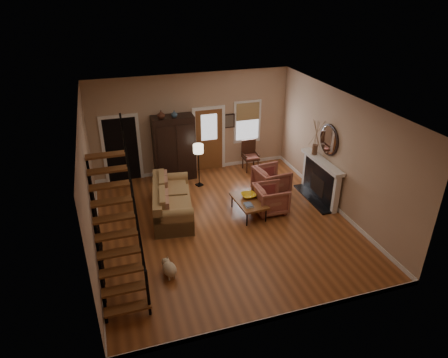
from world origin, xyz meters
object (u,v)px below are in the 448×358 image
object	(u,v)px
sofa	(172,201)
side_chair	(251,156)
armoire	(174,148)
coffee_table	(248,207)
armchair_right	(271,181)
armchair_left	(271,199)
floor_lamp	(199,165)

from	to	relation	value
sofa	side_chair	distance (m)	3.68
armoire	side_chair	bearing A→B (deg)	-4.48
coffee_table	armchair_right	distance (m)	1.43
sofa	coffee_table	world-z (taller)	sofa
armoire	coffee_table	size ratio (longest dim) A/B	1.76
side_chair	armchair_left	bearing A→B (deg)	-98.98
armchair_left	floor_lamp	distance (m)	2.63
armchair_left	side_chair	world-z (taller)	side_chair
armoire	sofa	bearing A→B (deg)	-103.26
coffee_table	armchair_left	world-z (taller)	armchair_left
armoire	armchair_left	xyz separation A→B (m)	(2.12, -2.89, -0.65)
sofa	armchair_right	bearing A→B (deg)	13.78
armoire	sofa	xyz separation A→B (m)	(-0.52, -2.23, -0.61)
armoire	side_chair	size ratio (longest dim) A/B	2.06
armchair_left	side_chair	distance (m)	2.73
armoire	coffee_table	xyz separation A→B (m)	(1.48, -2.86, -0.82)
armoire	armchair_right	xyz separation A→B (m)	(2.55, -1.95, -0.62)
sofa	coffee_table	distance (m)	2.11
floor_lamp	side_chair	size ratio (longest dim) A/B	1.36
armoire	floor_lamp	bearing A→B (deg)	-52.00
armoire	coffee_table	distance (m)	3.32
coffee_table	armchair_right	size ratio (longest dim) A/B	1.27
armchair_right	side_chair	world-z (taller)	side_chair
armchair_left	armchair_right	world-z (taller)	armchair_right
armoire	coffee_table	world-z (taller)	armoire
armoire	floor_lamp	distance (m)	1.04
armchair_left	armchair_right	xyz separation A→B (m)	(0.43, 0.94, 0.03)
coffee_table	armoire	bearing A→B (deg)	117.25
armchair_right	floor_lamp	size ratio (longest dim) A/B	0.68
floor_lamp	armoire	bearing A→B (deg)	128.00
armchair_right	floor_lamp	bearing A→B (deg)	52.67
armchair_right	armoire	bearing A→B (deg)	46.46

